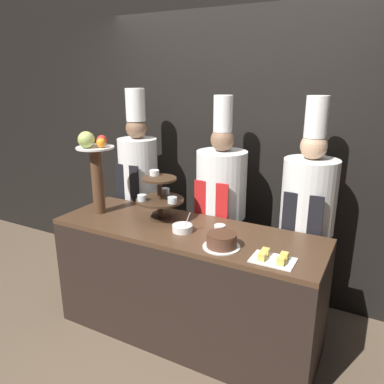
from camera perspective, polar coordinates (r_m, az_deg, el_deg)
The scene contains 12 objects.
ground_plane at distance 2.96m, azimuth -4.25°, elevation -23.99°, with size 14.00×14.00×0.00m, color brown.
wall_back at distance 3.39m, azimuth 6.68°, elevation 7.78°, with size 10.00×0.06×2.80m.
buffet_counter at distance 2.92m, azimuth -0.95°, elevation -13.71°, with size 1.99×0.65×0.89m.
tiered_stand at distance 2.84m, azimuth -4.96°, elevation -0.51°, with size 0.37×0.37×0.37m.
fruit_pedestal at distance 3.00m, azimuth -14.56°, elevation 4.37°, with size 0.29×0.29×0.66m.
cake_round at distance 2.42m, azimuth 4.53°, elevation -7.44°, with size 0.24×0.24×0.09m.
cup_white at distance 2.62m, azimuth 4.24°, elevation -5.73°, with size 0.08×0.08×0.07m.
cake_square_tray at distance 2.32m, azimuth 12.24°, elevation -9.81°, with size 0.26×0.18×0.05m.
serving_bowl_near at distance 2.66m, azimuth -1.47°, elevation -5.52°, with size 0.14×0.14×0.15m.
chef_left at distance 3.53m, azimuth -8.13°, elevation 1.38°, with size 0.36×0.36×1.85m.
chef_center_left at distance 3.14m, azimuth 4.42°, elevation -1.56°, with size 0.41×0.41×1.81m.
chef_center_right at distance 2.94m, azimuth 17.12°, elevation -3.38°, with size 0.40×0.40×1.82m.
Camera 1 is at (1.23, -1.86, 1.95)m, focal length 35.00 mm.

